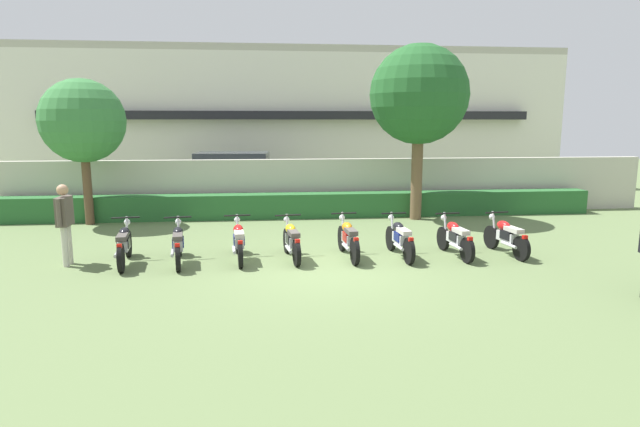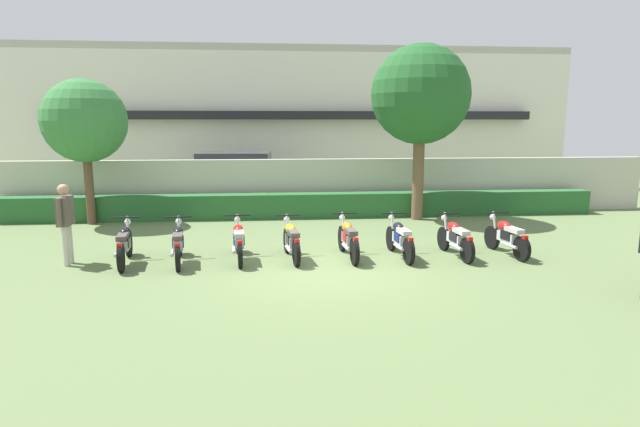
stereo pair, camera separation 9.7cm
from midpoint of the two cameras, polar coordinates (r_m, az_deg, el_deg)
name	(u,v)px [view 1 (the left image)]	position (r m, az deg, el deg)	size (l,w,h in m)	color
ground	(326,270)	(11.13, 0.40, -6.06)	(60.00, 60.00, 0.00)	#607547
building	(289,119)	(26.49, -3.47, 10.11)	(24.96, 6.50, 6.33)	silver
compound_wall	(302,187)	(17.69, -2.09, 2.92)	(23.71, 0.30, 1.83)	#BCB7A8
hedge_row	(304,205)	(17.07, -1.92, 0.89)	(18.97, 0.70, 0.78)	#28602D
parked_car	(237,177)	(20.64, -9.08, 3.87)	(4.64, 2.39, 1.89)	black
tree_near_inspector	(83,121)	(17.15, -24.35, 9.02)	(2.44, 2.44, 4.29)	brown
tree_far_side	(419,95)	(16.81, 10.46, 12.40)	(3.03, 3.03, 5.39)	brown
motorcycle_in_row_0	(124,244)	(12.20, -20.54, -3.11)	(0.60, 1.93, 0.96)	black
motorcycle_in_row_1	(178,243)	(11.93, -15.24, -3.13)	(0.60, 1.92, 0.95)	black
motorcycle_in_row_2	(239,241)	(11.91, -8.97, -2.92)	(0.60, 1.87, 0.95)	black
motorcycle_in_row_3	(291,240)	(11.85, -3.32, -2.88)	(0.60, 1.79, 0.95)	black
motorcycle_in_row_4	(348,238)	(12.00, 2.82, -2.68)	(0.60, 1.90, 0.96)	black
motorcycle_in_row_5	(400,238)	(12.17, 8.35, -2.63)	(0.60, 1.89, 0.95)	black
motorcycle_in_row_6	(455,238)	(12.48, 14.12, -2.53)	(0.60, 1.80, 0.94)	black
motorcycle_in_row_7	(506,236)	(12.99, 19.21, -2.31)	(0.60, 1.76, 0.94)	black
inspector_person	(65,217)	(12.50, -25.99, -0.37)	(0.24, 0.70, 1.75)	beige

